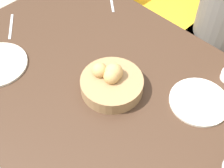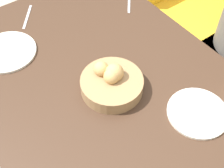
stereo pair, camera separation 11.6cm
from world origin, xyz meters
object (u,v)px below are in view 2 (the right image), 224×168
(bread_basket, at_px, (112,82))
(knife_silver, at_px, (27,17))
(plate_near_left, at_px, (7,52))
(spoon_coffee, at_px, (129,5))
(plate_far_center, at_px, (198,113))

(bread_basket, relative_size, knife_silver, 1.66)
(plate_near_left, xyz_separation_m, spoon_coffee, (0.05, 0.62, -0.00))
(plate_far_center, xyz_separation_m, knife_silver, (-0.85, -0.25, -0.00))
(knife_silver, height_order, spoon_coffee, same)
(bread_basket, xyz_separation_m, plate_far_center, (0.27, 0.18, -0.03))
(plate_near_left, distance_m, spoon_coffee, 0.62)
(bread_basket, xyz_separation_m, spoon_coffee, (-0.37, 0.37, -0.04))
(bread_basket, bearing_deg, plate_far_center, 33.25)
(bread_basket, xyz_separation_m, plate_near_left, (-0.41, -0.24, -0.03))
(plate_far_center, relative_size, spoon_coffee, 2.06)
(plate_near_left, bearing_deg, plate_far_center, 31.50)
(plate_far_center, distance_m, spoon_coffee, 0.67)
(plate_far_center, bearing_deg, knife_silver, -163.75)
(bread_basket, relative_size, plate_far_center, 1.07)
(knife_silver, bearing_deg, bread_basket, 6.74)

